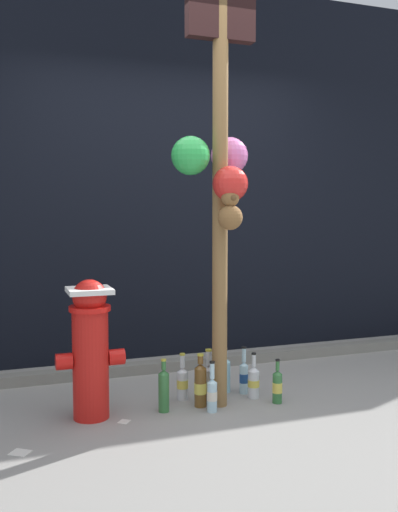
# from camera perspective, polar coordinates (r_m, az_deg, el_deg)

# --- Properties ---
(ground_plane) EXTENTS (14.00, 14.00, 0.00)m
(ground_plane) POSITION_cam_1_polar(r_m,az_deg,el_deg) (3.62, 4.62, -15.76)
(ground_plane) COLOR gray
(building_wall) EXTENTS (10.00, 0.20, 3.18)m
(building_wall) POSITION_cam_1_polar(r_m,az_deg,el_deg) (4.95, -3.18, 8.46)
(building_wall) COLOR black
(building_wall) RESTS_ON ground_plane
(curb_strip) EXTENTS (8.00, 0.12, 0.08)m
(curb_strip) POSITION_cam_1_polar(r_m,az_deg,el_deg) (4.59, -1.16, -10.78)
(curb_strip) COLOR slate
(curb_strip) RESTS_ON ground_plane
(memorial_post) EXTENTS (0.56, 0.47, 2.66)m
(memorial_post) POSITION_cam_1_polar(r_m,az_deg,el_deg) (3.59, 2.03, 10.10)
(memorial_post) COLOR olive
(memorial_post) RESTS_ON ground_plane
(fire_hydrant) EXTENTS (0.41, 0.26, 0.85)m
(fire_hydrant) POSITION_cam_1_polar(r_m,az_deg,el_deg) (3.51, -10.89, -8.87)
(fire_hydrant) COLOR red
(fire_hydrant) RESTS_ON ground_plane
(bottle_0) EXTENTS (0.07, 0.07, 0.34)m
(bottle_0) POSITION_cam_1_polar(r_m,az_deg,el_deg) (3.64, -3.57, -13.27)
(bottle_0) COLOR #337038
(bottle_0) RESTS_ON ground_plane
(bottle_1) EXTENTS (0.06, 0.06, 0.29)m
(bottle_1) POSITION_cam_1_polar(r_m,az_deg,el_deg) (3.83, 7.90, -12.84)
(bottle_1) COLOR #337038
(bottle_1) RESTS_ON ground_plane
(bottle_2) EXTENTS (0.08, 0.08, 0.31)m
(bottle_2) POSITION_cam_1_polar(r_m,az_deg,el_deg) (4.01, 2.62, -11.74)
(bottle_2) COLOR #93CCE0
(bottle_2) RESTS_ON ground_plane
(bottle_3) EXTENTS (0.08, 0.08, 0.31)m
(bottle_3) POSITION_cam_1_polar(r_m,az_deg,el_deg) (3.86, -1.68, -12.58)
(bottle_3) COLOR silver
(bottle_3) RESTS_ON ground_plane
(bottle_4) EXTENTS (0.08, 0.08, 0.35)m
(bottle_4) POSITION_cam_1_polar(r_m,az_deg,el_deg) (3.82, 0.97, -12.55)
(bottle_4) COLOR silver
(bottle_4) RESTS_ON ground_plane
(bottle_5) EXTENTS (0.07, 0.07, 0.32)m
(bottle_5) POSITION_cam_1_polar(r_m,az_deg,el_deg) (3.64, 1.33, -13.64)
(bottle_5) COLOR #B2DBEA
(bottle_5) RESTS_ON ground_plane
(bottle_6) EXTENTS (0.06, 0.06, 0.33)m
(bottle_6) POSITION_cam_1_polar(r_m,az_deg,el_deg) (3.99, 4.54, -11.94)
(bottle_6) COLOR #B2DBEA
(bottle_6) RESTS_ON ground_plane
(bottle_7) EXTENTS (0.08, 0.08, 0.34)m
(bottle_7) POSITION_cam_1_polar(r_m,az_deg,el_deg) (3.72, 0.15, -12.83)
(bottle_7) COLOR brown
(bottle_7) RESTS_ON ground_plane
(bottle_8) EXTENTS (0.08, 0.08, 0.31)m
(bottle_8) POSITION_cam_1_polar(r_m,az_deg,el_deg) (3.91, 5.52, -12.45)
(bottle_8) COLOR silver
(bottle_8) RESTS_ON ground_plane
(litter_0) EXTENTS (0.09, 0.09, 0.01)m
(litter_0) POSITION_cam_1_polar(r_m,az_deg,el_deg) (3.55, -7.55, -16.19)
(litter_0) COLOR silver
(litter_0) RESTS_ON ground_plane
(litter_2) EXTENTS (0.14, 0.14, 0.01)m
(litter_2) POSITION_cam_1_polar(r_m,az_deg,el_deg) (3.73, -11.51, -15.17)
(litter_2) COLOR silver
(litter_2) RESTS_ON ground_plane
(litter_3) EXTENTS (0.13, 0.13, 0.01)m
(litter_3) POSITION_cam_1_polar(r_m,az_deg,el_deg) (3.25, -17.58, -18.34)
(litter_3) COLOR silver
(litter_3) RESTS_ON ground_plane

